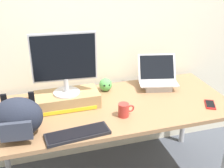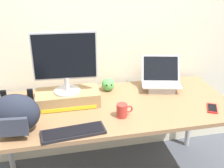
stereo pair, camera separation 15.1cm
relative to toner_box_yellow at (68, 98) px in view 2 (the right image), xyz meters
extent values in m
cube|color=silver|center=(0.33, 0.41, 0.50)|extent=(7.00, 0.10, 2.60)
cube|color=#99704C|center=(0.33, -0.09, -0.07)|extent=(1.84, 0.80, 0.03)
cylinder|color=#B2B2B7|center=(-0.53, 0.25, -0.44)|extent=(0.05, 0.05, 0.72)
cylinder|color=#B2B2B7|center=(1.18, 0.25, -0.44)|extent=(0.05, 0.05, 0.72)
cube|color=#A88456|center=(0.00, 0.00, 0.00)|extent=(0.47, 0.23, 0.11)
cube|color=yellow|center=(0.00, -0.12, -0.03)|extent=(0.40, 0.00, 0.03)
cylinder|color=silver|center=(0.00, 0.00, 0.06)|extent=(0.20, 0.20, 0.01)
cylinder|color=silver|center=(0.00, 0.00, 0.12)|extent=(0.04, 0.04, 0.11)
cube|color=silver|center=(0.00, 0.00, 0.34)|extent=(0.47, 0.06, 0.35)
cube|color=black|center=(0.00, -0.01, 0.34)|extent=(0.44, 0.04, 0.33)
cube|color=#ADADB2|center=(0.79, 0.10, -0.03)|extent=(0.26, 0.24, 0.05)
cube|color=silver|center=(0.79, 0.10, 0.01)|extent=(0.37, 0.30, 0.01)
cube|color=#B7B7BC|center=(0.79, 0.12, 0.01)|extent=(0.30, 0.19, 0.00)
cube|color=silver|center=(0.80, 0.16, 0.11)|extent=(0.34, 0.19, 0.21)
cube|color=black|center=(0.80, 0.16, 0.11)|extent=(0.30, 0.16, 0.18)
cube|color=black|center=(0.00, -0.41, -0.04)|extent=(0.42, 0.18, 0.02)
cube|color=black|center=(0.00, -0.41, -0.03)|extent=(0.40, 0.15, 0.00)
ellipsoid|color=#232838|center=(-0.35, -0.30, 0.08)|extent=(0.33, 0.23, 0.26)
cube|color=#333847|center=(-0.36, -0.42, 0.05)|extent=(0.19, 0.05, 0.12)
cube|color=black|center=(-0.42, -0.18, 0.09)|extent=(0.04, 0.02, 0.20)
cube|color=black|center=(-0.25, -0.20, 0.09)|extent=(0.04, 0.02, 0.20)
cylinder|color=#B2332D|center=(0.36, -0.27, 0.00)|extent=(0.08, 0.08, 0.10)
torus|color=#B2332D|center=(0.41, -0.27, 0.00)|extent=(0.06, 0.01, 0.06)
cube|color=red|center=(1.05, -0.30, -0.05)|extent=(0.13, 0.16, 0.01)
cube|color=black|center=(1.05, -0.30, -0.04)|extent=(0.11, 0.13, 0.00)
sphere|color=#56B256|center=(0.35, 0.17, 0.00)|extent=(0.11, 0.11, 0.11)
sphere|color=black|center=(0.33, 0.13, 0.01)|extent=(0.02, 0.02, 0.02)
sphere|color=black|center=(0.37, 0.13, 0.01)|extent=(0.02, 0.02, 0.02)
camera|label=1|loc=(-0.22, -1.94, 1.02)|focal=46.17mm
camera|label=2|loc=(-0.08, -1.97, 1.02)|focal=46.17mm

